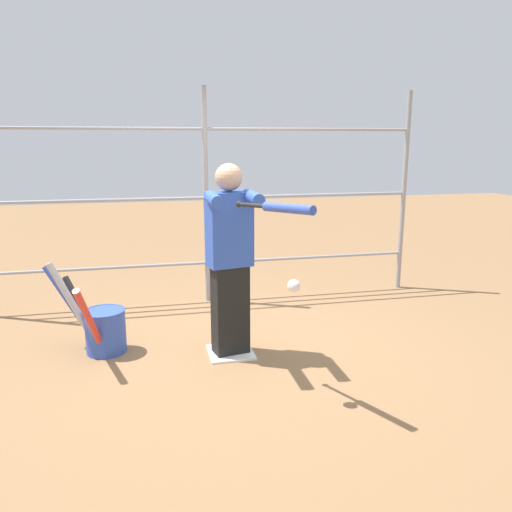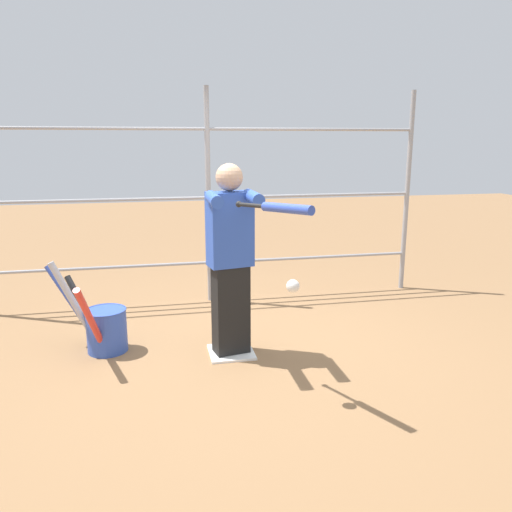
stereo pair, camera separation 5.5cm
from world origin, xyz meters
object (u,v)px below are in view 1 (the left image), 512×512
baseball_bat_swinging (281,208)px  bat_bucket (101,327)px  batter (230,255)px  softball_in_flight (294,286)px

baseball_bat_swinging → bat_bucket: size_ratio=0.77×
batter → baseball_bat_swinging: size_ratio=2.25×
batter → bat_bucket: batter is taller
bat_bucket → baseball_bat_swinging: bearing=138.6°
batter → bat_bucket: 1.37m
batter → baseball_bat_swinging: (-0.21, 0.88, 0.52)m
softball_in_flight → bat_bucket: 1.99m
batter → bat_bucket: size_ratio=1.73×
batter → bat_bucket: (1.14, -0.31, -0.68)m
softball_in_flight → bat_bucket: size_ratio=0.10×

